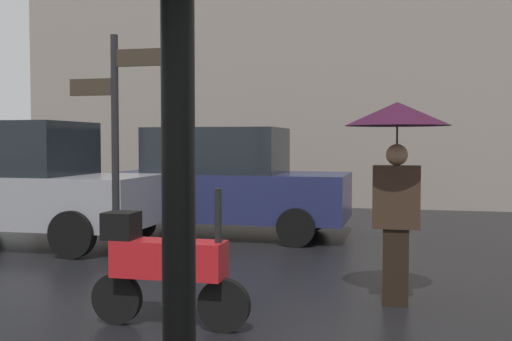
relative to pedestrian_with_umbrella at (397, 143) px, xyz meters
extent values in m
cylinder|color=black|center=(-0.47, -4.85, -0.41)|extent=(0.08, 0.08, 2.44)
cube|color=black|center=(0.00, 0.00, -1.24)|extent=(0.25, 0.16, 0.77)
cube|color=#332319|center=(0.00, 0.00, -0.54)|extent=(0.46, 0.21, 0.62)
sphere|color=#936B4C|center=(0.00, 0.00, -0.12)|extent=(0.21, 0.21, 0.21)
cylinder|color=black|center=(0.00, 0.00, 0.02)|extent=(0.02, 0.02, 0.30)
cone|color=#320E25|center=(0.00, 0.00, 0.28)|extent=(1.04, 1.04, 0.23)
cylinder|color=black|center=(-1.42, -1.23, -1.39)|extent=(0.46, 0.09, 0.46)
cylinder|color=black|center=(-2.42, -1.23, -1.39)|extent=(0.46, 0.09, 0.46)
cube|color=red|center=(-1.92, -1.23, -1.01)|extent=(1.00, 0.32, 0.32)
cube|color=black|center=(-2.37, -1.23, -0.73)|extent=(0.28, 0.28, 0.24)
cylinder|color=black|center=(-1.47, -1.23, -0.66)|extent=(0.06, 0.06, 0.55)
cube|color=gray|center=(-5.81, 2.35, -0.90)|extent=(4.23, 1.75, 0.77)
cube|color=black|center=(-6.02, 2.35, -0.10)|extent=(2.33, 1.61, 0.83)
cylinder|color=black|center=(-4.43, 3.23, -1.29)|extent=(0.67, 0.18, 0.67)
cylinder|color=black|center=(-4.43, 1.48, -1.29)|extent=(0.67, 0.18, 0.67)
cube|color=#1E234C|center=(-2.88, 4.03, -0.93)|extent=(4.09, 1.75, 0.79)
cube|color=black|center=(-3.09, 4.03, -0.14)|extent=(2.25, 1.61, 0.78)
cylinder|color=black|center=(-1.55, 4.91, -1.32)|extent=(0.61, 0.18, 0.61)
cylinder|color=black|center=(-1.55, 3.16, -1.32)|extent=(0.61, 0.18, 0.61)
cylinder|color=black|center=(-4.21, 4.91, -1.32)|extent=(0.61, 0.18, 0.61)
cylinder|color=black|center=(-4.21, 3.16, -1.32)|extent=(0.61, 0.18, 0.61)
cylinder|color=black|center=(-2.94, -0.18, -0.24)|extent=(0.08, 0.08, 2.77)
cube|color=#33281E|center=(-2.66, -0.18, 0.90)|extent=(0.56, 0.04, 0.18)
cube|color=#33281E|center=(-3.20, -0.18, 0.60)|extent=(0.52, 0.04, 0.18)
camera|label=1|loc=(0.07, -6.27, 0.01)|focal=43.42mm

